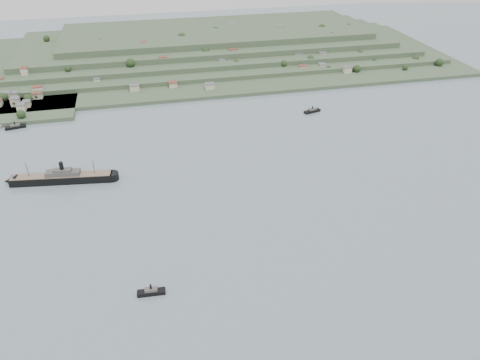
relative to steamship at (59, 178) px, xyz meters
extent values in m
plane|color=slate|center=(127.77, -81.92, -4.04)|extent=(1400.00, 1400.00, 0.00)
cube|color=#334830|center=(127.77, 278.08, -2.04)|extent=(760.00, 260.00, 4.00)
cube|color=#334830|center=(147.77, 303.08, 2.46)|extent=(680.00, 220.00, 5.00)
cube|color=#334830|center=(162.77, 318.08, 7.96)|extent=(600.00, 200.00, 6.00)
cube|color=#334830|center=(177.77, 333.08, 14.46)|extent=(520.00, 180.00, 7.00)
cube|color=#334830|center=(192.77, 348.08, 21.96)|extent=(440.00, 160.00, 8.00)
cube|color=#334830|center=(-72.23, 168.08, -2.04)|extent=(150.00, 90.00, 4.00)
cube|color=black|center=(2.11, -0.27, -0.91)|extent=(81.08, 20.89, 6.25)
cone|color=black|center=(-37.75, 4.86, -0.91)|extent=(12.00, 12.00, 10.72)
cylinder|color=black|center=(41.97, -5.40, -0.91)|extent=(10.72, 10.72, 6.25)
cube|color=#77624F|center=(2.11, -0.27, 2.48)|extent=(79.19, 19.77, 0.54)
cube|color=#4A4845|center=(3.88, -0.50, 4.44)|extent=(27.60, 11.39, 3.57)
cube|color=#4A4845|center=(3.88, -0.50, 6.85)|extent=(14.97, 8.02, 2.23)
cylinder|color=black|center=(3.88, -0.50, 10.25)|extent=(3.21, 3.21, 8.04)
cylinder|color=#402C1D|center=(-22.69, 2.92, 8.46)|extent=(0.45, 0.45, 14.29)
cylinder|color=#402C1D|center=(28.68, -3.69, 7.57)|extent=(0.45, 0.45, 12.50)
cube|color=black|center=(64.53, -143.03, -2.72)|extent=(16.71, 5.46, 2.63)
cube|color=#4A4845|center=(64.53, -143.03, -0.75)|extent=(7.62, 3.99, 1.98)
cylinder|color=black|center=(64.53, -143.03, 1.45)|extent=(1.10, 1.10, 3.84)
cube|color=black|center=(-52.94, 117.13, -2.74)|extent=(20.22, 9.19, 2.60)
cube|color=#4A4845|center=(-52.94, 117.13, -0.79)|extent=(9.47, 6.00, 1.95)
cylinder|color=black|center=(-52.94, 117.13, 1.38)|extent=(1.08, 1.08, 3.80)
cube|color=black|center=(250.88, 88.37, -2.78)|extent=(19.59, 10.26, 2.52)
cube|color=#4A4845|center=(250.88, 88.37, -0.89)|extent=(9.32, 6.38, 1.89)
cylinder|color=black|center=(250.88, 88.37, 1.20)|extent=(1.05, 1.05, 3.67)
camera|label=1|loc=(70.57, -348.59, 197.10)|focal=35.00mm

